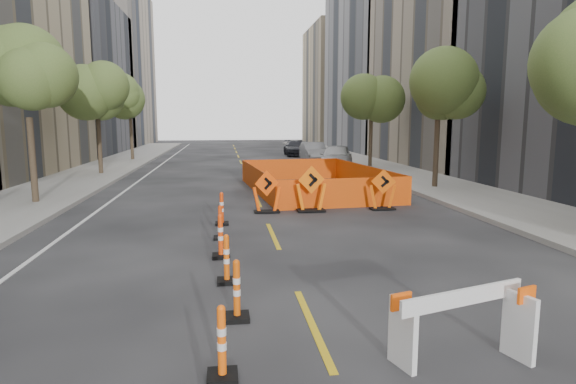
{
  "coord_description": "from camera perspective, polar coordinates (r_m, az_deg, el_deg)",
  "views": [
    {
      "loc": [
        -1.34,
        -9.05,
        3.2
      ],
      "look_at": [
        0.54,
        4.83,
        1.1
      ],
      "focal_mm": 30.0,
      "sensor_mm": 36.0,
      "label": 1
    }
  ],
  "objects": [
    {
      "name": "tree_r_b",
      "position": [
        23.23,
        17.46,
        11.41
      ],
      "size": [
        2.8,
        2.8,
        5.95
      ],
      "color": "#382B1E",
      "rests_on": "ground"
    },
    {
      "name": "channelizer_4",
      "position": [
        11.36,
        -7.99,
        -5.2
      ],
      "size": [
        0.41,
        0.41,
        1.04
      ],
      "primitive_type": null,
      "color": "#EA3D09",
      "rests_on": "ground"
    },
    {
      "name": "bld_right_d",
      "position": [
        52.99,
        13.11,
        15.68
      ],
      "size": [
        12.0,
        18.0,
        20.0
      ],
      "primitive_type": "cube",
      "color": "gray",
      "rests_on": "ground"
    },
    {
      "name": "safety_fence",
      "position": [
        21.88,
        2.95,
        1.56
      ],
      "size": [
        5.97,
        9.27,
        1.1
      ],
      "primitive_type": null,
      "rotation": [
        0.0,
        0.0,
        0.09
      ],
      "color": "orange",
      "rests_on": "ground"
    },
    {
      "name": "channelizer_3",
      "position": [
        9.63,
        -7.29,
        -7.86
      ],
      "size": [
        0.39,
        0.39,
        0.99
      ],
      "primitive_type": null,
      "color": "#E45409",
      "rests_on": "ground"
    },
    {
      "name": "channelizer_2",
      "position": [
        7.92,
        -6.1,
        -11.44
      ],
      "size": [
        0.4,
        0.4,
        1.0
      ],
      "primitive_type": null,
      "color": "#DB5109",
      "rests_on": "ground"
    },
    {
      "name": "parked_car_far",
      "position": [
        43.83,
        0.93,
        5.24
      ],
      "size": [
        2.1,
        4.83,
        1.38
      ],
      "primitive_type": "imported",
      "rotation": [
        0.0,
        0.0,
        -0.03
      ],
      "color": "black",
      "rests_on": "ground"
    },
    {
      "name": "sidewalk_left",
      "position": [
        22.61,
        -27.42,
        -0.38
      ],
      "size": [
        4.0,
        90.0,
        0.15
      ],
      "primitive_type": "cube",
      "color": "gray",
      "rests_on": "ground"
    },
    {
      "name": "bld_right_c",
      "position": [
        37.81,
        22.02,
        13.69
      ],
      "size": [
        12.0,
        16.0,
        14.0
      ],
      "primitive_type": "cube",
      "color": "gray",
      "rests_on": "ground"
    },
    {
      "name": "chevron_sign_center",
      "position": [
        16.85,
        2.76,
        0.38
      ],
      "size": [
        1.2,
        0.87,
        1.63
      ],
      "primitive_type": null,
      "rotation": [
        0.0,
        0.0,
        0.22
      ],
      "color": "orange",
      "rests_on": "ground"
    },
    {
      "name": "chevron_sign_right",
      "position": [
        17.55,
        11.18,
        0.29
      ],
      "size": [
        1.13,
        0.93,
        1.47
      ],
      "primitive_type": null,
      "rotation": [
        0.0,
        0.0,
        -0.41
      ],
      "color": "#E05309",
      "rests_on": "ground"
    },
    {
      "name": "parked_car_mid",
      "position": [
        37.21,
        3.05,
        4.74
      ],
      "size": [
        1.64,
        4.59,
        1.51
      ],
      "primitive_type": "imported",
      "rotation": [
        0.0,
        0.0,
        -0.01
      ],
      "color": "gray",
      "rests_on": "ground"
    },
    {
      "name": "tree_l_b",
      "position": [
        20.36,
        -28.58,
        11.24
      ],
      "size": [
        2.8,
        2.8,
        5.95
      ],
      "color": "#382B1E",
      "rests_on": "ground"
    },
    {
      "name": "bld_left_d",
      "position": [
        50.87,
        -26.22,
        11.95
      ],
      "size": [
        12.0,
        16.0,
        14.0
      ],
      "primitive_type": "cube",
      "color": "#4C4C51",
      "rests_on": "ground"
    },
    {
      "name": "tree_r_c",
      "position": [
        32.56,
        9.88,
        10.73
      ],
      "size": [
        2.8,
        2.8,
        5.95
      ],
      "color": "#382B1E",
      "rests_on": "ground"
    },
    {
      "name": "channelizer_1",
      "position": [
        6.26,
        -7.85,
        -17.26
      ],
      "size": [
        0.38,
        0.38,
        0.97
      ],
      "primitive_type": null,
      "color": "#FF5B0A",
      "rests_on": "ground"
    },
    {
      "name": "parked_car_near",
      "position": [
        31.17,
        5.75,
        4.13
      ],
      "size": [
        3.31,
        5.26,
        1.67
      ],
      "primitive_type": "imported",
      "rotation": [
        0.0,
        0.0,
        -0.3
      ],
      "color": "#ADAEAF",
      "rests_on": "ground"
    },
    {
      "name": "bld_right_e",
      "position": [
        70.25,
        7.63,
        12.37
      ],
      "size": [
        12.0,
        14.0,
        16.0
      ],
      "primitive_type": "cube",
      "color": "tan",
      "rests_on": "ground"
    },
    {
      "name": "barricade_board",
      "position": [
        6.95,
        19.94,
        -14.74
      ],
      "size": [
        2.12,
        1.18,
        1.03
      ],
      "primitive_type": null,
      "rotation": [
        0.0,
        0.0,
        0.3
      ],
      "color": "white",
      "rests_on": "ground"
    },
    {
      "name": "channelizer_5",
      "position": [
        13.13,
        -8.03,
        -3.57
      ],
      "size": [
        0.37,
        0.37,
        0.93
      ],
      "primitive_type": null,
      "color": "#E43B09",
      "rests_on": "ground"
    },
    {
      "name": "channelizer_6",
      "position": [
        14.89,
        -7.86,
        -1.96
      ],
      "size": [
        0.4,
        0.4,
        1.02
      ],
      "primitive_type": null,
      "color": "red",
      "rests_on": "ground"
    },
    {
      "name": "chevron_sign_left",
      "position": [
        16.68,
        -2.55,
        0.04
      ],
      "size": [
        1.13,
        0.9,
        1.48
      ],
      "primitive_type": null,
      "rotation": [
        0.0,
        0.0,
        0.35
      ],
      "color": "#FF4D0A",
      "rests_on": "ground"
    },
    {
      "name": "ground_plane",
      "position": [
        9.69,
        0.7,
        -10.76
      ],
      "size": [
        140.0,
        140.0,
        0.0
      ],
      "primitive_type": "plane",
      "color": "black"
    },
    {
      "name": "tree_l_c",
      "position": [
        29.92,
        -21.72,
        10.47
      ],
      "size": [
        2.8,
        2.8,
        5.95
      ],
      "color": "#382B1E",
      "rests_on": "ground"
    },
    {
      "name": "tree_l_d",
      "position": [
        39.7,
        -18.23,
        10.02
      ],
      "size": [
        2.8,
        2.8,
        5.95
      ],
      "color": "#382B1E",
      "rests_on": "ground"
    },
    {
      "name": "sidewalk_right",
      "position": [
        23.66,
        18.29,
        0.5
      ],
      "size": [
        4.0,
        90.0,
        0.15
      ],
      "primitive_type": "cube",
      "color": "gray",
      "rests_on": "ground"
    },
    {
      "name": "bld_left_e",
      "position": [
        66.86,
        -21.86,
        13.77
      ],
      "size": [
        12.0,
        20.0,
        20.0
      ],
      "primitive_type": "cube",
      "color": "gray",
      "rests_on": "ground"
    }
  ]
}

